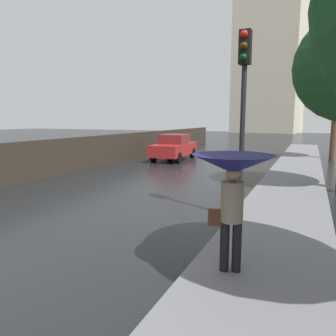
% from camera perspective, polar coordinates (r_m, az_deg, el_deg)
% --- Properties ---
extents(car_red_mid_road, '(1.88, 4.12, 1.51)m').
position_cam_1_polar(car_red_mid_road, '(19.00, 1.11, 3.74)').
color(car_red_mid_road, maroon).
rests_on(car_red_mid_road, ground).
extents(pedestrian_with_umbrella_near, '(1.19, 1.19, 1.77)m').
position_cam_1_polar(pedestrian_with_umbrella_near, '(4.70, 11.50, -1.25)').
color(pedestrian_with_umbrella_near, black).
rests_on(pedestrian_with_umbrella_near, sidewalk_strip).
extents(traffic_light, '(0.26, 0.39, 4.26)m').
position_cam_1_polar(traffic_light, '(7.77, 13.37, 13.56)').
color(traffic_light, black).
rests_on(traffic_light, sidewalk_strip).
extents(distant_tower, '(12.07, 9.70, 35.43)m').
position_cam_1_polar(distant_tower, '(62.30, 17.75, 20.02)').
color(distant_tower, beige).
rests_on(distant_tower, ground).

